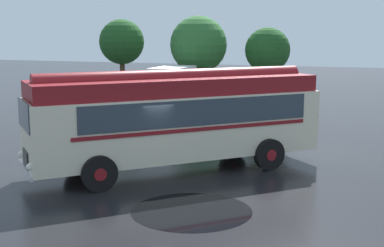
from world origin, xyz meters
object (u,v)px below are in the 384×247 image
vintage_bus (177,116)px  car_mid_left (253,99)px  box_van (169,85)px  car_near_left (207,98)px

vintage_bus → car_mid_left: (-0.62, 13.76, -1.05)m
vintage_bus → box_van: (-6.33, 14.70, -0.53)m
car_near_left → car_mid_left: size_ratio=1.03×
vintage_bus → box_van: bearing=113.3°
box_van → car_near_left: bearing=-21.7°
car_near_left → car_mid_left: 2.76m
car_near_left → car_mid_left: (2.75, 0.24, 0.00)m
vintage_bus → car_mid_left: size_ratio=2.11×
vintage_bus → car_mid_left: 13.81m
vintage_bus → car_near_left: 13.98m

